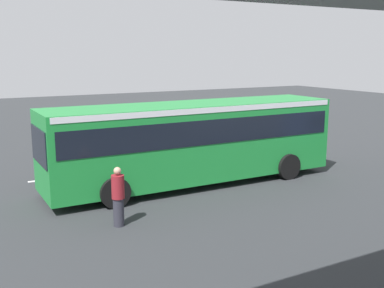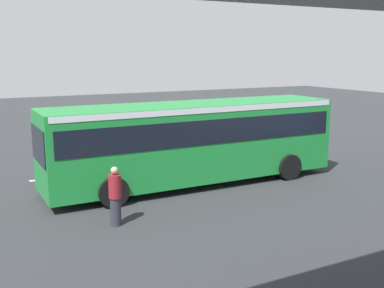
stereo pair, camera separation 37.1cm
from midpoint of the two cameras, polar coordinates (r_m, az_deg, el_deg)
The scene contains 7 objects.
ground at distance 19.43m, azimuth 3.43°, elevation -3.92°, with size 80.00×80.00×0.00m, color #2D3033.
city_bus at distance 17.87m, azimuth 0.78°, elevation 0.96°, with size 11.54×2.85×3.15m.
pedestrian at distance 13.89m, azimuth -8.64°, elevation -6.40°, with size 0.38×0.38×1.79m.
lane_dash_leftmost at distance 25.03m, azimuth 11.96°, elevation -0.72°, with size 2.00×0.20×0.01m, color silver.
lane_dash_left at distance 22.73m, azimuth 4.15°, elevation -1.70°, with size 2.00×0.20×0.01m, color silver.
lane_dash_centre at distance 20.95m, azimuth -5.20°, elevation -2.83°, with size 2.00×0.20×0.01m, color silver.
lane_dash_right at distance 19.83m, azimuth -15.96°, elevation -4.02°, with size 2.00×0.20×0.01m, color silver.
Camera 2 is at (9.57, 16.13, 5.04)m, focal length 43.49 mm.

